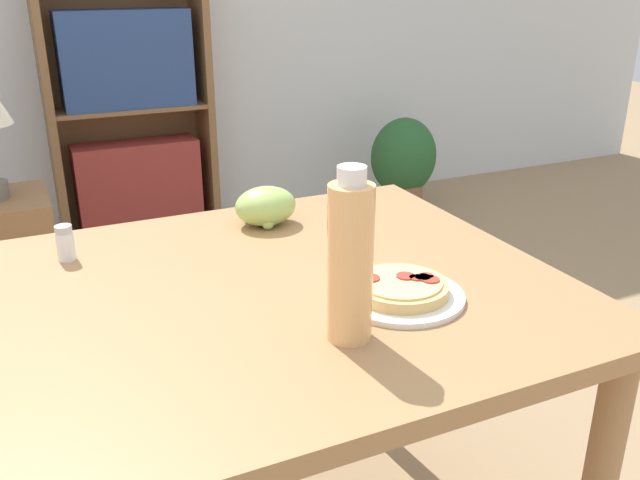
{
  "coord_description": "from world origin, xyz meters",
  "views": [
    {
      "loc": [
        -0.14,
        -0.96,
        1.28
      ],
      "look_at": [
        0.36,
        0.12,
        0.81
      ],
      "focal_mm": 38.0,
      "sensor_mm": 36.0,
      "label": 1
    }
  ],
  "objects_px": {
    "drink_bottle": "(350,261)",
    "potted_plant_floor": "(403,163)",
    "bookshelf": "(131,119)",
    "side_table": "(8,279)",
    "salt_shaker": "(65,243)",
    "grape_bunch": "(265,206)",
    "pizza_on_plate": "(400,291)"
  },
  "relations": [
    {
      "from": "drink_bottle",
      "to": "bookshelf",
      "type": "xyz_separation_m",
      "value": [
        0.12,
        2.6,
        -0.28
      ]
    },
    {
      "from": "grape_bunch",
      "to": "bookshelf",
      "type": "xyz_separation_m",
      "value": [
        0.06,
        2.07,
        -0.19
      ]
    },
    {
      "from": "grape_bunch",
      "to": "bookshelf",
      "type": "height_order",
      "value": "bookshelf"
    },
    {
      "from": "grape_bunch",
      "to": "salt_shaker",
      "type": "bearing_deg",
      "value": -177.0
    },
    {
      "from": "bookshelf",
      "to": "side_table",
      "type": "height_order",
      "value": "bookshelf"
    },
    {
      "from": "grape_bunch",
      "to": "bookshelf",
      "type": "relative_size",
      "value": 0.11
    },
    {
      "from": "bookshelf",
      "to": "side_table",
      "type": "relative_size",
      "value": 2.23
    },
    {
      "from": "drink_bottle",
      "to": "side_table",
      "type": "bearing_deg",
      "value": 108.46
    },
    {
      "from": "grape_bunch",
      "to": "salt_shaker",
      "type": "relative_size",
      "value": 1.94
    },
    {
      "from": "drink_bottle",
      "to": "side_table",
      "type": "distance_m",
      "value": 1.74
    },
    {
      "from": "bookshelf",
      "to": "grape_bunch",
      "type": "bearing_deg",
      "value": -91.78
    },
    {
      "from": "drink_bottle",
      "to": "potted_plant_floor",
      "type": "xyz_separation_m",
      "value": [
        1.54,
        2.31,
        -0.59
      ]
    },
    {
      "from": "grape_bunch",
      "to": "side_table",
      "type": "relative_size",
      "value": 0.24
    },
    {
      "from": "pizza_on_plate",
      "to": "bookshelf",
      "type": "relative_size",
      "value": 0.17
    },
    {
      "from": "drink_bottle",
      "to": "side_table",
      "type": "xyz_separation_m",
      "value": [
        -0.52,
        1.55,
        -0.59
      ]
    },
    {
      "from": "pizza_on_plate",
      "to": "potted_plant_floor",
      "type": "bearing_deg",
      "value": 57.98
    },
    {
      "from": "salt_shaker",
      "to": "side_table",
      "type": "relative_size",
      "value": 0.12
    },
    {
      "from": "drink_bottle",
      "to": "grape_bunch",
      "type": "bearing_deg",
      "value": 83.49
    },
    {
      "from": "pizza_on_plate",
      "to": "grape_bunch",
      "type": "xyz_separation_m",
      "value": [
        -0.08,
        0.45,
        0.03
      ]
    },
    {
      "from": "drink_bottle",
      "to": "bookshelf",
      "type": "distance_m",
      "value": 2.61
    },
    {
      "from": "pizza_on_plate",
      "to": "side_table",
      "type": "height_order",
      "value": "pizza_on_plate"
    },
    {
      "from": "pizza_on_plate",
      "to": "drink_bottle",
      "type": "relative_size",
      "value": 0.82
    },
    {
      "from": "salt_shaker",
      "to": "bookshelf",
      "type": "distance_m",
      "value": 2.16
    },
    {
      "from": "grape_bunch",
      "to": "drink_bottle",
      "type": "height_order",
      "value": "drink_bottle"
    },
    {
      "from": "salt_shaker",
      "to": "side_table",
      "type": "bearing_deg",
      "value": 98.21
    },
    {
      "from": "salt_shaker",
      "to": "grape_bunch",
      "type": "bearing_deg",
      "value": 3.0
    },
    {
      "from": "pizza_on_plate",
      "to": "salt_shaker",
      "type": "height_order",
      "value": "salt_shaker"
    },
    {
      "from": "pizza_on_plate",
      "to": "salt_shaker",
      "type": "distance_m",
      "value": 0.66
    },
    {
      "from": "drink_bottle",
      "to": "potted_plant_floor",
      "type": "height_order",
      "value": "drink_bottle"
    },
    {
      "from": "salt_shaker",
      "to": "potted_plant_floor",
      "type": "xyz_separation_m",
      "value": [
        1.9,
        1.81,
        -0.5
      ]
    },
    {
      "from": "bookshelf",
      "to": "salt_shaker",
      "type": "bearing_deg",
      "value": -103.22
    },
    {
      "from": "pizza_on_plate",
      "to": "potted_plant_floor",
      "type": "height_order",
      "value": "pizza_on_plate"
    }
  ]
}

